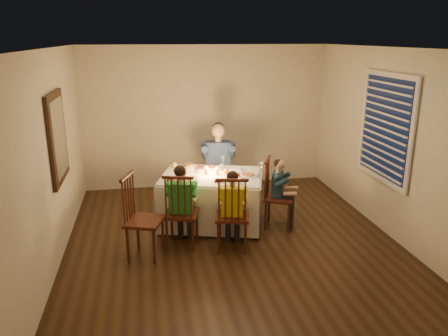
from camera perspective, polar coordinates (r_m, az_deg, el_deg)
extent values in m
plane|color=black|center=(6.18, 1.04, -9.48)|extent=(5.00, 5.00, 0.00)
cube|color=beige|center=(5.73, -21.54, 1.10)|extent=(0.02, 5.00, 2.60)
cube|color=beige|center=(6.54, 20.85, 3.02)|extent=(0.02, 5.00, 2.60)
cube|color=beige|center=(8.13, -2.41, 6.64)|extent=(4.50, 0.02, 2.60)
plane|color=white|center=(5.54, 1.19, 15.41)|extent=(5.00, 5.00, 0.00)
cube|color=silver|center=(6.45, -1.65, -1.08)|extent=(1.67, 1.38, 0.04)
cube|color=silver|center=(7.07, -1.13, -2.60)|extent=(1.43, 0.42, 0.71)
cube|color=silver|center=(6.09, -2.21, -5.88)|extent=(1.43, 0.42, 0.71)
cube|color=silver|center=(6.53, 4.77, -4.31)|extent=(0.31, 1.04, 0.71)
cube|color=silver|center=(6.70, -7.87, -3.88)|extent=(0.31, 1.04, 0.71)
cylinder|color=white|center=(6.75, -1.63, 0.00)|extent=(0.32, 0.32, 0.02)
cylinder|color=white|center=(6.19, -5.28, -1.64)|extent=(0.32, 0.32, 0.02)
cylinder|color=white|center=(6.14, 0.90, -1.74)|extent=(0.32, 0.32, 0.02)
cylinder|color=white|center=(6.40, 3.22, -0.98)|extent=(0.32, 0.32, 0.02)
cylinder|color=silver|center=(6.44, -2.26, -0.47)|extent=(0.06, 0.06, 0.10)
cylinder|color=silver|center=(6.42, -0.92, -0.51)|extent=(0.06, 0.06, 0.10)
sphere|color=yellow|center=(6.82, -6.54, 0.39)|extent=(0.09, 0.09, 0.09)
sphere|color=orange|center=(6.46, 0.30, -0.49)|extent=(0.08, 0.08, 0.08)
imported|color=white|center=(6.78, -4.63, 0.17)|extent=(0.24, 0.24, 0.05)
cube|color=black|center=(5.96, -20.95, 3.73)|extent=(0.05, 0.95, 1.15)
cube|color=white|center=(5.96, -20.68, 3.75)|extent=(0.01, 0.78, 0.98)
cube|color=#0C1633|center=(6.57, 20.44, 4.92)|extent=(0.01, 1.20, 1.40)
cube|color=white|center=(6.56, 20.32, 4.92)|extent=(0.03, 1.34, 1.54)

